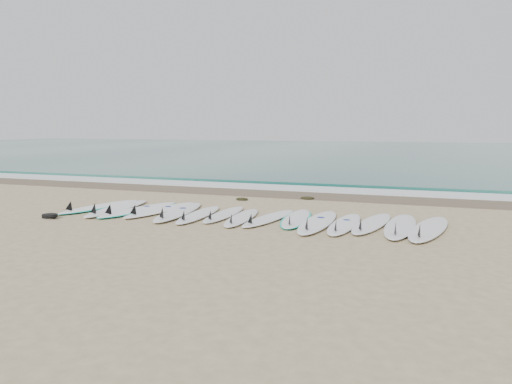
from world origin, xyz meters
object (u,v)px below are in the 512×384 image
(surfboard_7, at_px, (241,217))
(leash_coil, at_px, (50,216))
(surfboard_14, at_px, (428,228))
(surfboard_0, at_px, (99,206))

(surfboard_7, relative_size, leash_coil, 5.16)
(surfboard_7, height_order, surfboard_14, surfboard_14)
(surfboard_7, distance_m, leash_coil, 4.32)
(surfboard_0, bearing_deg, leash_coil, -88.33)
(surfboard_0, xyz_separation_m, surfboard_14, (7.84, -0.09, 0.01))
(surfboard_7, xyz_separation_m, leash_coil, (-4.12, -1.28, -0.00))
(surfboard_14, bearing_deg, leash_coil, -162.15)
(surfboard_0, height_order, surfboard_7, surfboard_0)
(surfboard_0, bearing_deg, surfboard_14, 8.50)
(surfboard_7, bearing_deg, leash_coil, -169.65)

